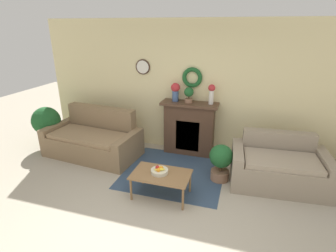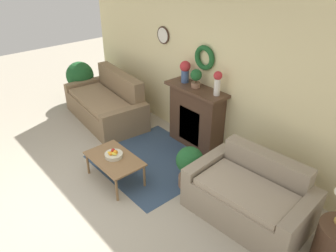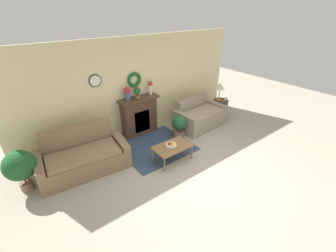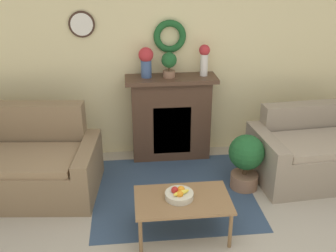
{
  "view_description": "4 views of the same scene",
  "coord_description": "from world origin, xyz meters",
  "px_view_note": "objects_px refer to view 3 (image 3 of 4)",
  "views": [
    {
      "loc": [
        0.95,
        -2.48,
        2.55
      ],
      "look_at": [
        -0.32,
        1.65,
        0.89
      ],
      "focal_mm": 28.0,
      "sensor_mm": 36.0,
      "label": 1
    },
    {
      "loc": [
        3.38,
        -1.15,
        3.2
      ],
      "look_at": [
        0.16,
        1.62,
        0.82
      ],
      "focal_mm": 35.0,
      "sensor_mm": 36.0,
      "label": 2
    },
    {
      "loc": [
        -2.98,
        -2.65,
        3.36
      ],
      "look_at": [
        0.04,
        1.33,
        0.67
      ],
      "focal_mm": 24.0,
      "sensor_mm": 36.0,
      "label": 3
    },
    {
      "loc": [
        -0.65,
        -2.22,
        2.52
      ],
      "look_at": [
        -0.24,
        1.63,
        0.82
      ],
      "focal_mm": 42.0,
      "sensor_mm": 36.0,
      "label": 4
    }
  ],
  "objects_px": {
    "vase_on_mantel_right": "(150,87)",
    "potted_plant_floor_by_loveseat": "(179,125)",
    "potted_plant_on_mantel": "(137,92)",
    "couch_left": "(83,157)",
    "side_table_by_loveseat": "(220,108)",
    "potted_plant_floor_by_couch": "(20,166)",
    "fruit_bowl": "(171,145)",
    "fireplace": "(139,116)",
    "coffee_table": "(172,148)",
    "mug": "(225,99)",
    "vase_on_mantel_left": "(127,92)",
    "loveseat_right": "(199,116)",
    "table_lamp": "(220,86)"
  },
  "relations": [
    {
      "from": "loveseat_right",
      "to": "potted_plant_floor_by_couch",
      "type": "height_order",
      "value": "potted_plant_floor_by_couch"
    },
    {
      "from": "potted_plant_on_mantel",
      "to": "fireplace",
      "type": "bearing_deg",
      "value": 30.23
    },
    {
      "from": "vase_on_mantel_right",
      "to": "potted_plant_floor_by_couch",
      "type": "distance_m",
      "value": 3.62
    },
    {
      "from": "table_lamp",
      "to": "vase_on_mantel_left",
      "type": "bearing_deg",
      "value": 169.78
    },
    {
      "from": "loveseat_right",
      "to": "fruit_bowl",
      "type": "relative_size",
      "value": 5.95
    },
    {
      "from": "fruit_bowl",
      "to": "potted_plant_on_mantel",
      "type": "height_order",
      "value": "potted_plant_on_mantel"
    },
    {
      "from": "coffee_table",
      "to": "mug",
      "type": "bearing_deg",
      "value": 17.57
    },
    {
      "from": "fireplace",
      "to": "loveseat_right",
      "type": "xyz_separation_m",
      "value": [
        1.72,
        -0.72,
        -0.25
      ]
    },
    {
      "from": "potted_plant_on_mantel",
      "to": "couch_left",
      "type": "bearing_deg",
      "value": -160.98
    },
    {
      "from": "side_table_by_loveseat",
      "to": "table_lamp",
      "type": "height_order",
      "value": "table_lamp"
    },
    {
      "from": "potted_plant_floor_by_couch",
      "to": "potted_plant_floor_by_loveseat",
      "type": "distance_m",
      "value": 3.85
    },
    {
      "from": "table_lamp",
      "to": "coffee_table",
      "type": "bearing_deg",
      "value": -158.96
    },
    {
      "from": "vase_on_mantel_left",
      "to": "potted_plant_floor_by_loveseat",
      "type": "relative_size",
      "value": 0.56
    },
    {
      "from": "coffee_table",
      "to": "fireplace",
      "type": "bearing_deg",
      "value": 87.48
    },
    {
      "from": "fireplace",
      "to": "fruit_bowl",
      "type": "xyz_separation_m",
      "value": [
        -0.1,
        -1.62,
        -0.12
      ]
    },
    {
      "from": "couch_left",
      "to": "coffee_table",
      "type": "xyz_separation_m",
      "value": [
        1.81,
        -0.98,
        0.04
      ]
    },
    {
      "from": "potted_plant_on_mantel",
      "to": "potted_plant_floor_by_loveseat",
      "type": "bearing_deg",
      "value": -47.78
    },
    {
      "from": "coffee_table",
      "to": "potted_plant_floor_by_loveseat",
      "type": "relative_size",
      "value": 1.37
    },
    {
      "from": "potted_plant_floor_by_loveseat",
      "to": "couch_left",
      "type": "bearing_deg",
      "value": 175.06
    },
    {
      "from": "fruit_bowl",
      "to": "potted_plant_floor_by_couch",
      "type": "relative_size",
      "value": 0.3
    },
    {
      "from": "side_table_by_loveseat",
      "to": "potted_plant_floor_by_couch",
      "type": "relative_size",
      "value": 0.61
    },
    {
      "from": "fireplace",
      "to": "side_table_by_loveseat",
      "type": "xyz_separation_m",
      "value": [
        2.83,
        -0.6,
        -0.29
      ]
    },
    {
      "from": "couch_left",
      "to": "coffee_table",
      "type": "distance_m",
      "value": 2.06
    },
    {
      "from": "side_table_by_loveseat",
      "to": "coffee_table",
      "type": "bearing_deg",
      "value": -160.24
    },
    {
      "from": "vase_on_mantel_left",
      "to": "fireplace",
      "type": "bearing_deg",
      "value": -1.02
    },
    {
      "from": "loveseat_right",
      "to": "fruit_bowl",
      "type": "bearing_deg",
      "value": -157.72
    },
    {
      "from": "couch_left",
      "to": "potted_plant_floor_by_loveseat",
      "type": "relative_size",
      "value": 3.03
    },
    {
      "from": "potted_plant_floor_by_loveseat",
      "to": "vase_on_mantel_right",
      "type": "bearing_deg",
      "value": 111.34
    },
    {
      "from": "fireplace",
      "to": "coffee_table",
      "type": "xyz_separation_m",
      "value": [
        -0.07,
        -1.64,
        -0.2
      ]
    },
    {
      "from": "coffee_table",
      "to": "vase_on_mantel_right",
      "type": "bearing_deg",
      "value": 73.43
    },
    {
      "from": "vase_on_mantel_left",
      "to": "loveseat_right",
      "type": "bearing_deg",
      "value": -19.64
    },
    {
      "from": "table_lamp",
      "to": "loveseat_right",
      "type": "bearing_deg",
      "value": -170.88
    },
    {
      "from": "potted_plant_floor_by_loveseat",
      "to": "fruit_bowl",
      "type": "bearing_deg",
      "value": -139.56
    },
    {
      "from": "potted_plant_on_mantel",
      "to": "vase_on_mantel_left",
      "type": "bearing_deg",
      "value": 175.94
    },
    {
      "from": "loveseat_right",
      "to": "coffee_table",
      "type": "xyz_separation_m",
      "value": [
        -1.79,
        -0.92,
        0.05
      ]
    },
    {
      "from": "fruit_bowl",
      "to": "vase_on_mantel_right",
      "type": "bearing_deg",
      "value": 72.3
    },
    {
      "from": "vase_on_mantel_left",
      "to": "potted_plant_on_mantel",
      "type": "bearing_deg",
      "value": -4.06
    },
    {
      "from": "couch_left",
      "to": "mug",
      "type": "distance_m",
      "value": 4.83
    },
    {
      "from": "mug",
      "to": "potted_plant_floor_by_couch",
      "type": "xyz_separation_m",
      "value": [
        -6.01,
        0.08,
        -0.02
      ]
    },
    {
      "from": "side_table_by_loveseat",
      "to": "mug",
      "type": "xyz_separation_m",
      "value": [
        0.11,
        -0.09,
        0.32
      ]
    },
    {
      "from": "potted_plant_floor_by_couch",
      "to": "fruit_bowl",
      "type": "bearing_deg",
      "value": -18.9
    },
    {
      "from": "couch_left",
      "to": "fruit_bowl",
      "type": "height_order",
      "value": "couch_left"
    },
    {
      "from": "side_table_by_loveseat",
      "to": "potted_plant_floor_by_loveseat",
      "type": "bearing_deg",
      "value": -172.08
    },
    {
      "from": "fireplace",
      "to": "potted_plant_floor_by_couch",
      "type": "relative_size",
      "value": 1.26
    },
    {
      "from": "mug",
      "to": "vase_on_mantel_left",
      "type": "bearing_deg",
      "value": 167.98
    },
    {
      "from": "vase_on_mantel_right",
      "to": "potted_plant_floor_by_loveseat",
      "type": "bearing_deg",
      "value": -68.66
    },
    {
      "from": "mug",
      "to": "potted_plant_floor_by_loveseat",
      "type": "relative_size",
      "value": 0.15
    },
    {
      "from": "table_lamp",
      "to": "vase_on_mantel_left",
      "type": "height_order",
      "value": "vase_on_mantel_left"
    },
    {
      "from": "fireplace",
      "to": "fruit_bowl",
      "type": "bearing_deg",
      "value": -93.63
    },
    {
      "from": "fireplace",
      "to": "potted_plant_floor_by_loveseat",
      "type": "bearing_deg",
      "value": -49.16
    }
  ]
}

